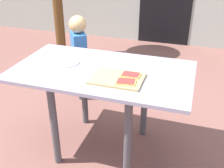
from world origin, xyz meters
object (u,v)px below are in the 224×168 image
(dining_table, at_px, (102,82))
(cutting_board, at_px, (117,78))
(pizza_slice_far_right, at_px, (131,75))
(child_left, at_px, (79,51))
(plate_white_left, at_px, (66,62))
(pizza_slice_near_right, at_px, (126,82))

(dining_table, relative_size, cutting_board, 3.76)
(dining_table, bearing_deg, cutting_board, -38.04)
(pizza_slice_far_right, distance_m, child_left, 1.21)
(cutting_board, bearing_deg, child_left, 128.25)
(plate_white_left, relative_size, child_left, 0.23)
(child_left, bearing_deg, pizza_slice_far_right, -46.84)
(pizza_slice_near_right, bearing_deg, dining_table, 142.16)
(pizza_slice_far_right, bearing_deg, child_left, 133.16)
(dining_table, bearing_deg, pizza_slice_far_right, -16.23)
(child_left, bearing_deg, dining_table, -54.70)
(pizza_slice_near_right, distance_m, pizza_slice_far_right, 0.12)
(dining_table, distance_m, cutting_board, 0.24)
(plate_white_left, bearing_deg, dining_table, -5.79)
(dining_table, height_order, pizza_slice_near_right, pizza_slice_near_right)
(pizza_slice_far_right, relative_size, child_left, 0.14)
(dining_table, bearing_deg, plate_white_left, 174.21)
(pizza_slice_near_right, height_order, pizza_slice_far_right, same)
(cutting_board, xyz_separation_m, plate_white_left, (-0.50, 0.16, -0.00))
(plate_white_left, xyz_separation_m, child_left, (-0.23, 0.76, -0.21))
(dining_table, bearing_deg, child_left, 125.30)
(pizza_slice_near_right, distance_m, plate_white_left, 0.62)
(pizza_slice_near_right, height_order, child_left, child_left)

